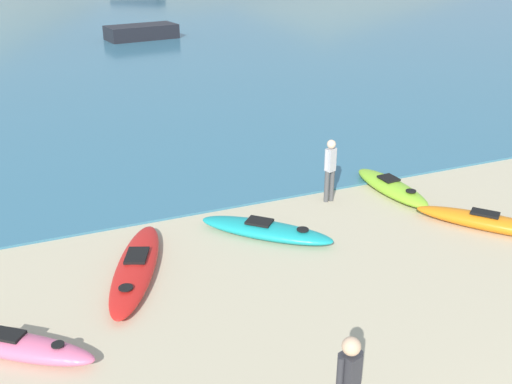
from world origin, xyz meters
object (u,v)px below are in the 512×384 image
(kayak_on_sand_1, at_px, (266,230))
(person_near_waterline, at_px, (330,167))
(moored_boat_1, at_px, (142,32))
(kayak_on_sand_6, at_px, (391,187))
(kayak_on_sand_2, at_px, (17,346))
(kayak_on_sand_4, at_px, (492,223))
(kayak_on_sand_5, at_px, (136,267))

(kayak_on_sand_1, height_order, person_near_waterline, person_near_waterline)
(moored_boat_1, bearing_deg, kayak_on_sand_6, -89.11)
(kayak_on_sand_2, xyz_separation_m, kayak_on_sand_6, (9.23, 3.06, 0.01))
(kayak_on_sand_4, xyz_separation_m, moored_boat_1, (-1.30, 28.79, 0.30))
(kayak_on_sand_1, height_order, kayak_on_sand_5, kayak_on_sand_1)
(kayak_on_sand_1, xyz_separation_m, kayak_on_sand_5, (-3.00, -0.45, -0.01))
(kayak_on_sand_1, bearing_deg, moored_boat_1, 82.56)
(kayak_on_sand_5, xyz_separation_m, person_near_waterline, (5.23, 1.58, 0.77))
(kayak_on_sand_1, relative_size, kayak_on_sand_2, 1.09)
(kayak_on_sand_5, bearing_deg, kayak_on_sand_1, 8.45)
(kayak_on_sand_2, bearing_deg, kayak_on_sand_6, 18.35)
(kayak_on_sand_1, bearing_deg, person_near_waterline, 27.05)
(kayak_on_sand_1, relative_size, kayak_on_sand_5, 0.77)
(kayak_on_sand_1, distance_m, kayak_on_sand_2, 5.71)
(kayak_on_sand_1, relative_size, kayak_on_sand_6, 0.99)
(kayak_on_sand_2, height_order, kayak_on_sand_5, kayak_on_sand_2)
(kayak_on_sand_6, bearing_deg, kayak_on_sand_4, -71.14)
(kayak_on_sand_1, bearing_deg, kayak_on_sand_2, -157.85)
(kayak_on_sand_4, bearing_deg, moored_boat_1, 92.58)
(person_near_waterline, xyz_separation_m, moored_boat_1, (1.31, 25.94, -0.44))
(kayak_on_sand_5, distance_m, moored_boat_1, 28.30)
(kayak_on_sand_5, bearing_deg, kayak_on_sand_2, -143.24)
(person_near_waterline, bearing_deg, kayak_on_sand_5, -163.15)
(kayak_on_sand_4, relative_size, moored_boat_1, 0.66)
(kayak_on_sand_4, relative_size, kayak_on_sand_5, 0.84)
(person_near_waterline, bearing_deg, moored_boat_1, 87.12)
(kayak_on_sand_2, xyz_separation_m, moored_boat_1, (8.82, 29.23, 0.31))
(kayak_on_sand_5, distance_m, person_near_waterline, 5.52)
(kayak_on_sand_1, bearing_deg, kayak_on_sand_6, 13.00)
(kayak_on_sand_2, bearing_deg, person_near_waterline, 23.64)
(kayak_on_sand_2, relative_size, moored_boat_1, 0.55)
(kayak_on_sand_2, relative_size, kayak_on_sand_6, 0.91)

